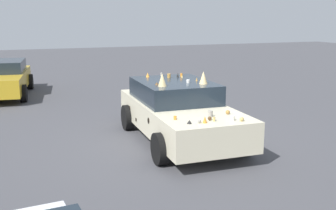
# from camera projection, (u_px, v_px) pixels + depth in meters

# --- Properties ---
(ground_plane) EXTENTS (60.00, 60.00, 0.00)m
(ground_plane) POSITION_uv_depth(u_px,v_px,m) (180.00, 141.00, 9.80)
(ground_plane) COLOR #47474C
(art_car_decorated) EXTENTS (4.47, 2.20, 1.68)m
(art_car_decorated) POSITION_uv_depth(u_px,v_px,m) (178.00, 111.00, 9.73)
(art_car_decorated) COLOR beige
(art_car_decorated) RESTS_ON ground
(parked_sedan_row_back_far) EXTENTS (4.47, 2.43, 1.30)m
(parked_sedan_row_back_far) POSITION_uv_depth(u_px,v_px,m) (1.00, 78.00, 15.15)
(parked_sedan_row_back_far) COLOR gold
(parked_sedan_row_back_far) RESTS_ON ground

